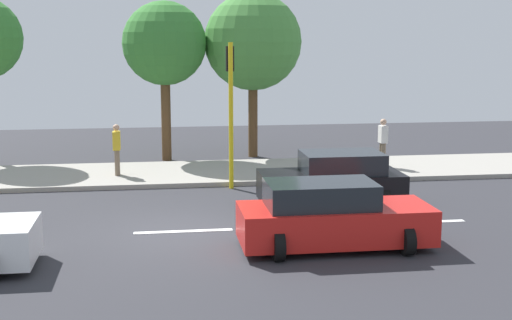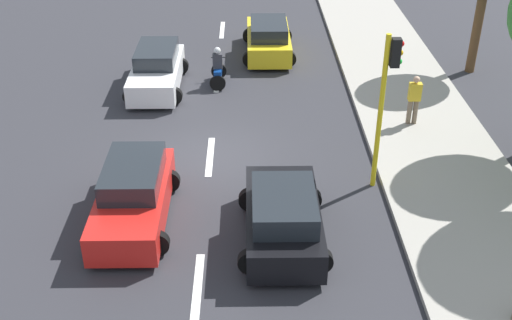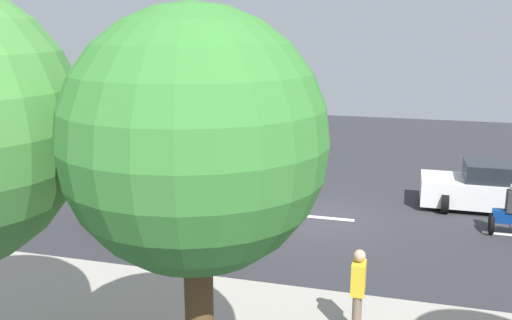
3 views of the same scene
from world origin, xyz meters
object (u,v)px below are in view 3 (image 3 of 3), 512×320
pedestrian_by_tree (358,290)px  car_red (232,173)px  street_tree_south (195,144)px  traffic_light_corner (205,155)px  car_black (158,203)px  car_white (495,188)px

pedestrian_by_tree → car_red: bearing=-148.8°
car_red → pedestrian_by_tree: size_ratio=2.54×
street_tree_south → pedestrian_by_tree: bearing=154.1°
traffic_light_corner → street_tree_south: street_tree_south is taller
car_red → street_tree_south: (11.91, 3.44, 3.66)m
street_tree_south → car_red: bearing=-163.9°
traffic_light_corner → car_red: bearing=-166.9°
pedestrian_by_tree → street_tree_south: size_ratio=0.28×
car_red → car_black: bearing=-14.7°
street_tree_south → car_white: bearing=157.4°
car_red → street_tree_south: street_tree_south is taller
car_white → traffic_light_corner: 10.23m
car_red → car_white: (-0.43, 8.58, 0.00)m
car_white → car_black: bearing=-66.0°
street_tree_south → car_black: bearing=-151.2°
car_white → car_black: (4.26, -9.59, -0.00)m
car_white → car_black: same height
car_white → pedestrian_by_tree: pedestrian_by_tree is taller
pedestrian_by_tree → traffic_light_corner: traffic_light_corner is taller
car_white → street_tree_south: 13.86m
car_white → street_tree_south: street_tree_south is taller
pedestrian_by_tree → car_white: bearing=158.7°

